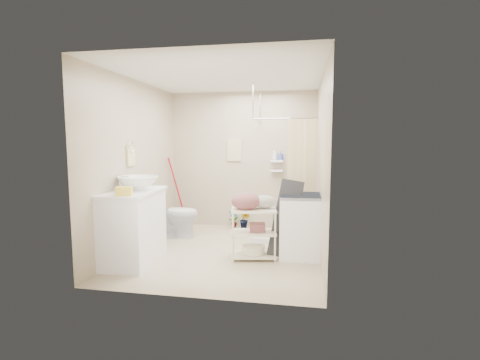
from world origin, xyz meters
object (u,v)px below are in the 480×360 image
(toilet, at_px, (175,214))
(washing_machine, at_px, (301,225))
(vanity, at_px, (133,226))
(laundry_rack, at_px, (254,229))

(toilet, height_order, washing_machine, washing_machine)
(vanity, height_order, washing_machine, vanity)
(toilet, bearing_deg, vanity, 169.20)
(vanity, relative_size, washing_machine, 1.25)
(vanity, height_order, laundry_rack, vanity)
(toilet, distance_m, laundry_rack, 1.76)
(washing_machine, bearing_deg, laundry_rack, -163.09)
(toilet, relative_size, laundry_rack, 0.95)
(vanity, xyz_separation_m, toilet, (0.12, 1.29, -0.09))
(vanity, relative_size, laundry_rack, 1.31)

